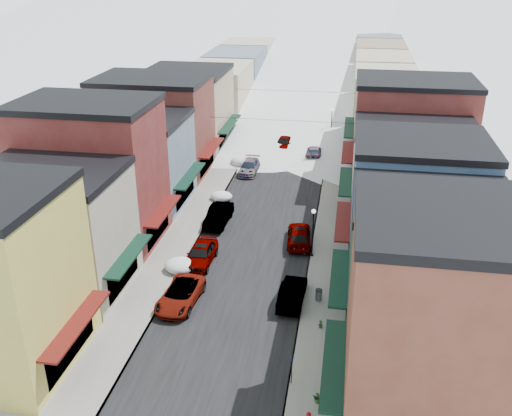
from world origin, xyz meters
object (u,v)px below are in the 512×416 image
(car_white_suv, at_px, (180,295))
(car_dark_hatch, at_px, (218,216))
(trash_can, at_px, (319,295))
(car_silver_sedan, at_px, (201,254))
(car_green_sedan, at_px, (292,293))
(streetlamp_near, at_px, (313,227))

(car_white_suv, relative_size, car_dark_hatch, 1.04)
(trash_can, bearing_deg, car_silver_sedan, 157.26)
(car_green_sedan, bearing_deg, streetlamp_near, -94.78)
(car_silver_sedan, distance_m, car_dark_hatch, 7.49)
(trash_can, relative_size, streetlamp_near, 0.20)
(car_green_sedan, height_order, streetlamp_near, streetlamp_near)
(car_white_suv, bearing_deg, car_dark_hatch, 95.19)
(car_silver_sedan, relative_size, car_dark_hatch, 0.98)
(car_dark_hatch, distance_m, trash_can, 15.43)
(car_silver_sedan, relative_size, car_green_sedan, 1.06)
(trash_can, distance_m, streetlamp_near, 7.07)
(car_white_suv, bearing_deg, streetlamp_near, 47.91)
(car_silver_sedan, height_order, car_green_sedan, car_silver_sedan)
(car_white_suv, xyz_separation_m, trash_can, (9.86, 1.90, -0.15))
(car_dark_hatch, height_order, trash_can, car_dark_hatch)
(car_dark_hatch, height_order, streetlamp_near, streetlamp_near)
(car_white_suv, distance_m, streetlamp_near, 12.47)
(car_white_suv, height_order, car_silver_sedan, car_silver_sedan)
(car_dark_hatch, relative_size, trash_can, 5.90)
(car_white_suv, distance_m, trash_can, 10.04)
(car_white_suv, height_order, streetlamp_near, streetlamp_near)
(trash_can, bearing_deg, car_dark_hatch, 131.08)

